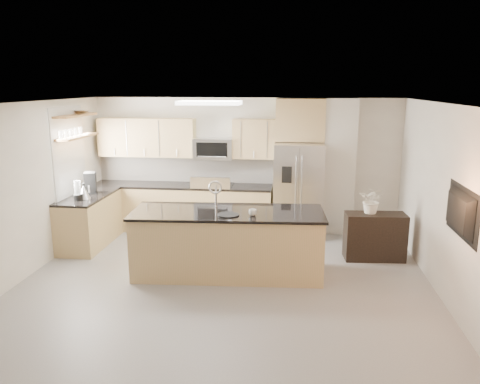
# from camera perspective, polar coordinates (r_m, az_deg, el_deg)

# --- Properties ---
(floor) EXTENTS (6.50, 6.50, 0.00)m
(floor) POSITION_cam_1_polar(r_m,az_deg,el_deg) (6.60, -2.48, -12.57)
(floor) COLOR gray
(floor) RESTS_ON ground
(ceiling) EXTENTS (6.00, 6.50, 0.02)m
(ceiling) POSITION_cam_1_polar(r_m,az_deg,el_deg) (5.96, -2.73, 10.60)
(ceiling) COLOR white
(ceiling) RESTS_ON wall_back
(wall_back) EXTENTS (6.00, 0.02, 2.60)m
(wall_back) POSITION_cam_1_polar(r_m,az_deg,el_deg) (9.31, 0.65, 3.41)
(wall_back) COLOR beige
(wall_back) RESTS_ON floor
(wall_front) EXTENTS (6.00, 0.02, 2.60)m
(wall_front) POSITION_cam_1_polar(r_m,az_deg,el_deg) (3.20, -12.46, -16.22)
(wall_front) COLOR beige
(wall_front) RESTS_ON floor
(wall_left) EXTENTS (0.02, 6.50, 2.60)m
(wall_left) POSITION_cam_1_polar(r_m,az_deg,el_deg) (7.26, -26.65, -0.71)
(wall_left) COLOR beige
(wall_left) RESTS_ON floor
(wall_right) EXTENTS (0.02, 6.50, 2.60)m
(wall_right) POSITION_cam_1_polar(r_m,az_deg,el_deg) (6.40, 24.96, -2.23)
(wall_right) COLOR beige
(wall_right) RESTS_ON floor
(back_counter) EXTENTS (3.55, 0.66, 1.44)m
(back_counter) POSITION_cam_1_polar(r_m,az_deg,el_deg) (9.38, -7.04, -1.77)
(back_counter) COLOR tan
(back_counter) RESTS_ON floor
(left_counter) EXTENTS (0.66, 1.50, 0.92)m
(left_counter) POSITION_cam_1_polar(r_m,az_deg,el_deg) (8.87, -17.86, -3.26)
(left_counter) COLOR tan
(left_counter) RESTS_ON floor
(range) EXTENTS (0.76, 0.64, 1.14)m
(range) POSITION_cam_1_polar(r_m,az_deg,el_deg) (9.25, -3.29, -1.92)
(range) COLOR black
(range) RESTS_ON floor
(upper_cabinets) EXTENTS (3.50, 0.33, 0.75)m
(upper_cabinets) POSITION_cam_1_polar(r_m,az_deg,el_deg) (9.30, -7.51, 6.57)
(upper_cabinets) COLOR tan
(upper_cabinets) RESTS_ON wall_back
(microwave) EXTENTS (0.76, 0.40, 0.40)m
(microwave) POSITION_cam_1_polar(r_m,az_deg,el_deg) (9.14, -3.25, 5.31)
(microwave) COLOR silver
(microwave) RESTS_ON upper_cabinets
(refrigerator) EXTENTS (0.92, 0.78, 1.78)m
(refrigerator) POSITION_cam_1_polar(r_m,az_deg,el_deg) (8.97, 7.13, 0.28)
(refrigerator) COLOR silver
(refrigerator) RESTS_ON floor
(partition_column) EXTENTS (0.60, 0.30, 2.60)m
(partition_column) POSITION_cam_1_polar(r_m,az_deg,el_deg) (9.15, 11.97, 2.96)
(partition_column) COLOR beige
(partition_column) RESTS_ON floor
(window) EXTENTS (0.04, 1.15, 1.65)m
(window) POSITION_cam_1_polar(r_m,az_deg,el_deg) (8.76, -20.20, 4.34)
(window) COLOR white
(window) RESTS_ON wall_left
(shelf_lower) EXTENTS (0.30, 1.20, 0.04)m
(shelf_lower) POSITION_cam_1_polar(r_m,az_deg,el_deg) (8.76, -19.31, 6.38)
(shelf_lower) COLOR olive
(shelf_lower) RESTS_ON wall_left
(shelf_upper) EXTENTS (0.30, 1.20, 0.04)m
(shelf_upper) POSITION_cam_1_polar(r_m,az_deg,el_deg) (8.73, -19.49, 8.79)
(shelf_upper) COLOR olive
(shelf_upper) RESTS_ON wall_left
(ceiling_fixture) EXTENTS (1.00, 0.50, 0.06)m
(ceiling_fixture) POSITION_cam_1_polar(r_m,az_deg,el_deg) (7.61, -3.74, 10.80)
(ceiling_fixture) COLOR white
(ceiling_fixture) RESTS_ON ceiling
(island) EXTENTS (2.93, 1.21, 1.42)m
(island) POSITION_cam_1_polar(r_m,az_deg,el_deg) (7.16, -1.49, -6.17)
(island) COLOR tan
(island) RESTS_ON floor
(credenza) EXTENTS (1.00, 0.48, 0.78)m
(credenza) POSITION_cam_1_polar(r_m,az_deg,el_deg) (8.09, 16.10, -5.23)
(credenza) COLOR black
(credenza) RESTS_ON floor
(cup) EXTENTS (0.13, 0.13, 0.09)m
(cup) POSITION_cam_1_polar(r_m,az_deg,el_deg) (6.78, 1.55, -2.49)
(cup) COLOR silver
(cup) RESTS_ON island
(platter) EXTENTS (0.40, 0.40, 0.02)m
(platter) POSITION_cam_1_polar(r_m,az_deg,el_deg) (6.79, -1.45, -2.79)
(platter) COLOR black
(platter) RESTS_ON island
(blender) EXTENTS (0.15, 0.15, 0.34)m
(blender) POSITION_cam_1_polar(r_m,az_deg,el_deg) (8.41, -19.17, 0.03)
(blender) COLOR black
(blender) RESTS_ON left_counter
(kettle) EXTENTS (0.22, 0.22, 0.27)m
(kettle) POSITION_cam_1_polar(r_m,az_deg,el_deg) (8.50, -18.50, 0.02)
(kettle) COLOR silver
(kettle) RESTS_ON left_counter
(coffee_maker) EXTENTS (0.27, 0.30, 0.38)m
(coffee_maker) POSITION_cam_1_polar(r_m,az_deg,el_deg) (8.89, -17.79, 1.03)
(coffee_maker) COLOR black
(coffee_maker) RESTS_ON left_counter
(bowl) EXTENTS (0.34, 0.34, 0.08)m
(bowl) POSITION_cam_1_polar(r_m,az_deg,el_deg) (8.98, -18.72, 9.31)
(bowl) COLOR silver
(bowl) RESTS_ON shelf_upper
(flower_vase) EXTENTS (0.75, 0.71, 0.66)m
(flower_vase) POSITION_cam_1_polar(r_m,az_deg,el_deg) (7.90, 15.87, -0.20)
(flower_vase) COLOR white
(flower_vase) RESTS_ON credenza
(television) EXTENTS (0.14, 1.08, 0.62)m
(television) POSITION_cam_1_polar(r_m,az_deg,el_deg) (6.18, 24.77, -2.25)
(television) COLOR black
(television) RESTS_ON wall_right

